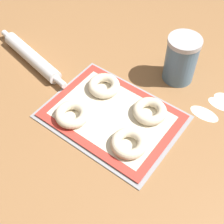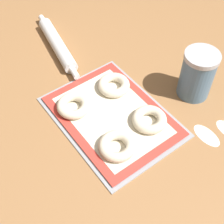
{
  "view_description": "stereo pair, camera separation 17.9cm",
  "coord_description": "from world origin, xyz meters",
  "px_view_note": "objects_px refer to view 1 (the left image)",
  "views": [
    {
      "loc": [
        0.39,
        -0.51,
        0.8
      ],
      "look_at": [
        0.02,
        -0.01,
        0.03
      ],
      "focal_mm": 50.0,
      "sensor_mm": 36.0,
      "label": 1
    },
    {
      "loc": [
        0.52,
        -0.39,
        0.8
      ],
      "look_at": [
        0.02,
        -0.01,
        0.03
      ],
      "focal_mm": 50.0,
      "sensor_mm": 36.0,
      "label": 2
    }
  ],
  "objects_px": {
    "bagel_back_right": "(150,111)",
    "baking_tray": "(112,116)",
    "bagel_back_left": "(104,86)",
    "rolling_pin": "(32,57)",
    "bagel_front_right": "(129,143)",
    "flour_canister": "(181,59)",
    "bagel_front_left": "(72,114)"
  },
  "relations": [
    {
      "from": "bagel_back_right",
      "to": "flour_canister",
      "type": "relative_size",
      "value": 0.65
    },
    {
      "from": "bagel_back_right",
      "to": "rolling_pin",
      "type": "height_order",
      "value": "rolling_pin"
    },
    {
      "from": "baking_tray",
      "to": "bagel_back_left",
      "type": "xyz_separation_m",
      "value": [
        -0.09,
        0.08,
        0.02
      ]
    },
    {
      "from": "bagel_front_right",
      "to": "rolling_pin",
      "type": "bearing_deg",
      "value": 169.3
    },
    {
      "from": "rolling_pin",
      "to": "bagel_front_right",
      "type": "bearing_deg",
      "value": -10.7
    },
    {
      "from": "bagel_front_right",
      "to": "rolling_pin",
      "type": "distance_m",
      "value": 0.52
    },
    {
      "from": "baking_tray",
      "to": "rolling_pin",
      "type": "height_order",
      "value": "rolling_pin"
    },
    {
      "from": "baking_tray",
      "to": "rolling_pin",
      "type": "bearing_deg",
      "value": 175.41
    },
    {
      "from": "flour_canister",
      "to": "rolling_pin",
      "type": "xyz_separation_m",
      "value": [
        -0.48,
        -0.26,
        -0.06
      ]
    },
    {
      "from": "bagel_back_left",
      "to": "rolling_pin",
      "type": "bearing_deg",
      "value": -171.89
    },
    {
      "from": "bagel_back_right",
      "to": "flour_canister",
      "type": "xyz_separation_m",
      "value": [
        -0.02,
        0.21,
        0.06
      ]
    },
    {
      "from": "bagel_back_right",
      "to": "baking_tray",
      "type": "bearing_deg",
      "value": -141.2
    },
    {
      "from": "bagel_front_right",
      "to": "bagel_back_left",
      "type": "relative_size",
      "value": 1.0
    },
    {
      "from": "bagel_back_right",
      "to": "bagel_back_left",
      "type": "bearing_deg",
      "value": 179.93
    },
    {
      "from": "bagel_front_left",
      "to": "bagel_back_right",
      "type": "xyz_separation_m",
      "value": [
        0.19,
        0.16,
        0.0
      ]
    },
    {
      "from": "bagel_back_left",
      "to": "rolling_pin",
      "type": "distance_m",
      "value": 0.31
    },
    {
      "from": "bagel_front_right",
      "to": "flour_canister",
      "type": "xyz_separation_m",
      "value": [
        -0.03,
        0.35,
        0.06
      ]
    },
    {
      "from": "bagel_front_left",
      "to": "rolling_pin",
      "type": "bearing_deg",
      "value": 159.06
    },
    {
      "from": "bagel_front_left",
      "to": "bagel_front_right",
      "type": "bearing_deg",
      "value": 5.4
    },
    {
      "from": "rolling_pin",
      "to": "bagel_front_left",
      "type": "bearing_deg",
      "value": -20.94
    },
    {
      "from": "bagel_back_left",
      "to": "rolling_pin",
      "type": "xyz_separation_m",
      "value": [
        -0.31,
        -0.04,
        -0.0
      ]
    },
    {
      "from": "bagel_back_left",
      "to": "flour_canister",
      "type": "relative_size",
      "value": 0.65
    },
    {
      "from": "bagel_front_left",
      "to": "bagel_back_left",
      "type": "distance_m",
      "value": 0.16
    },
    {
      "from": "bagel_front_right",
      "to": "bagel_back_right",
      "type": "distance_m",
      "value": 0.14
    },
    {
      "from": "bagel_back_left",
      "to": "flour_canister",
      "type": "bearing_deg",
      "value": 51.46
    },
    {
      "from": "baking_tray",
      "to": "bagel_front_right",
      "type": "relative_size",
      "value": 3.89
    },
    {
      "from": "flour_canister",
      "to": "rolling_pin",
      "type": "height_order",
      "value": "flour_canister"
    },
    {
      "from": "bagel_front_right",
      "to": "flour_canister",
      "type": "bearing_deg",
      "value": 95.38
    },
    {
      "from": "bagel_front_left",
      "to": "bagel_back_left",
      "type": "bearing_deg",
      "value": 88.51
    },
    {
      "from": "flour_canister",
      "to": "baking_tray",
      "type": "bearing_deg",
      "value": -105.12
    },
    {
      "from": "bagel_front_right",
      "to": "flour_canister",
      "type": "height_order",
      "value": "flour_canister"
    },
    {
      "from": "flour_canister",
      "to": "bagel_back_left",
      "type": "bearing_deg",
      "value": -128.54
    }
  ]
}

